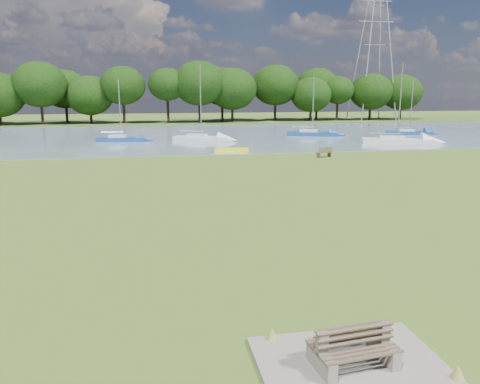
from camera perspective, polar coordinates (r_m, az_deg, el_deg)
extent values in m
plane|color=olive|center=(24.00, -0.16, -2.54)|extent=(220.00, 220.00, 0.00)
cube|color=slate|center=(65.24, -6.97, 6.76)|extent=(220.00, 40.00, 0.10)
cube|color=#4C6626|center=(95.11, -8.20, 8.42)|extent=(220.00, 20.00, 0.40)
cube|color=gray|center=(11.51, 13.51, -19.97)|extent=(4.20, 3.20, 0.10)
cube|color=gray|center=(11.03, 9.88, -19.63)|extent=(0.35, 1.11, 0.46)
cube|color=gray|center=(10.82, 9.97, -17.77)|extent=(0.25, 0.21, 0.57)
cube|color=gray|center=(11.74, 17.03, -17.91)|extent=(0.35, 1.11, 0.46)
cube|color=gray|center=(11.54, 17.17, -16.13)|extent=(0.25, 0.21, 0.57)
cube|color=brown|center=(11.00, 14.60, -18.54)|extent=(1.90, 0.62, 0.04)
cube|color=brown|center=(11.03, 13.96, -16.53)|extent=(1.87, 0.34, 0.46)
cube|color=brown|center=(11.50, 12.75, -16.97)|extent=(1.90, 0.62, 0.04)
cube|color=brown|center=(11.16, 13.51, -16.16)|extent=(1.87, 0.34, 0.46)
cube|color=brown|center=(44.24, 9.55, 4.43)|extent=(0.24, 0.47, 0.48)
cube|color=brown|center=(45.13, 10.85, 4.53)|extent=(0.24, 0.47, 0.48)
cube|color=brown|center=(44.65, 10.22, 4.78)|extent=(1.62, 0.99, 0.05)
cube|color=brown|center=(44.47, 10.41, 5.07)|extent=(1.48, 0.60, 0.47)
cube|color=#FFF612|center=(47.85, -1.07, 5.15)|extent=(3.46, 0.84, 0.34)
cylinder|color=#A2A4A9|center=(100.48, 15.45, 17.06)|extent=(0.26, 0.26, 30.22)
cylinder|color=#A2A4A9|center=(102.73, 18.07, 16.79)|extent=(0.26, 0.26, 30.22)
cylinder|color=#A2A4A9|center=(105.01, 14.21, 16.90)|extent=(0.26, 0.26, 30.22)
cylinder|color=#A2A4A9|center=(107.16, 16.75, 16.66)|extent=(0.26, 0.26, 30.22)
cube|color=#A2A4A9|center=(104.31, 16.27, 19.33)|extent=(7.52, 0.16, 0.16)
cube|color=#A2A4A9|center=(104.90, 16.41, 21.46)|extent=(6.23, 0.16, 0.16)
cylinder|color=black|center=(94.49, -26.81, 8.44)|extent=(0.51, 0.51, 3.60)
ellipsoid|color=black|center=(94.40, -27.07, 11.10)|extent=(9.18, 9.18, 7.80)
cylinder|color=black|center=(92.82, -22.62, 8.86)|extent=(0.51, 0.51, 3.89)
ellipsoid|color=black|center=(92.74, -22.87, 11.79)|extent=(7.14, 7.14, 6.07)
cylinder|color=black|center=(91.65, -18.30, 9.24)|extent=(0.51, 0.51, 4.18)
ellipsoid|color=black|center=(91.58, -18.52, 12.43)|extent=(8.16, 8.16, 6.93)
cylinder|color=black|center=(91.04, -13.86, 9.20)|extent=(0.51, 0.51, 3.30)
ellipsoid|color=black|center=(90.94, -13.99, 11.74)|extent=(9.18, 9.18, 7.80)
cylinder|color=black|center=(90.94, -9.40, 9.48)|extent=(0.51, 0.51, 3.60)
ellipsoid|color=black|center=(90.84, -9.49, 12.25)|extent=(7.14, 7.14, 6.07)
cylinder|color=black|center=(91.37, -4.95, 9.70)|extent=(0.51, 0.51, 3.89)
ellipsoid|color=black|center=(91.29, -5.00, 12.68)|extent=(8.16, 8.16, 6.93)
cylinder|color=black|center=(92.33, -0.56, 9.86)|extent=(0.51, 0.51, 4.18)
ellipsoid|color=black|center=(92.26, -0.57, 13.04)|extent=(9.18, 9.18, 7.80)
cylinder|color=black|center=(93.84, 3.71, 9.60)|extent=(0.51, 0.51, 3.30)
ellipsoid|color=black|center=(93.74, 3.75, 12.07)|extent=(7.14, 7.14, 6.07)
cylinder|color=black|center=(95.80, 7.83, 9.66)|extent=(0.51, 0.51, 3.60)
ellipsoid|color=black|center=(95.72, 7.91, 12.29)|extent=(8.16, 8.16, 6.93)
cylinder|color=black|center=(98.23, 11.77, 9.67)|extent=(0.51, 0.51, 3.89)
ellipsoid|color=black|center=(98.15, 11.89, 12.44)|extent=(9.18, 9.18, 7.80)
cylinder|color=black|center=(101.09, 15.50, 9.63)|extent=(0.51, 0.51, 4.18)
ellipsoid|color=black|center=(101.02, 15.66, 12.53)|extent=(7.14, 7.14, 6.07)
cylinder|color=black|center=(104.36, 18.98, 9.24)|extent=(0.51, 0.51, 3.30)
ellipsoid|color=black|center=(104.27, 19.14, 11.45)|extent=(8.16, 8.16, 6.93)
cube|color=navy|center=(59.31, -14.26, 6.34)|extent=(6.04, 2.48, 0.72)
cube|color=silver|center=(59.37, -14.73, 6.75)|extent=(2.22, 1.58, 0.47)
cylinder|color=#A5A8AD|center=(59.07, -14.44, 9.79)|extent=(0.12, 0.12, 6.84)
cube|color=navy|center=(65.63, 8.81, 7.12)|extent=(7.13, 4.01, 0.76)
cube|color=silver|center=(65.58, 8.33, 7.54)|extent=(2.76, 2.20, 0.49)
cylinder|color=#A5A8AD|center=(65.41, 8.92, 10.52)|extent=(0.13, 0.13, 7.45)
cube|color=navy|center=(71.16, 19.96, 6.87)|extent=(6.43, 3.49, 0.63)
cube|color=silver|center=(71.01, 19.60, 7.20)|extent=(2.47, 1.94, 0.41)
cylinder|color=#A5A8AD|center=(70.95, 20.18, 9.86)|extent=(0.11, 0.11, 7.18)
cube|color=silver|center=(58.64, 18.66, 6.02)|extent=(8.45, 4.91, 0.73)
cube|color=silver|center=(58.49, 18.05, 6.48)|extent=(3.29, 2.66, 0.47)
cylinder|color=#A5A8AD|center=(58.37, 18.96, 10.40)|extent=(0.13, 0.13, 8.67)
cube|color=silver|center=(58.60, -4.75, 6.61)|extent=(7.03, 4.56, 0.74)
cube|color=silver|center=(58.74, -5.27, 7.05)|extent=(2.80, 2.36, 0.47)
cylinder|color=#A5A8AD|center=(58.34, -4.83, 10.99)|extent=(0.13, 0.13, 8.63)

